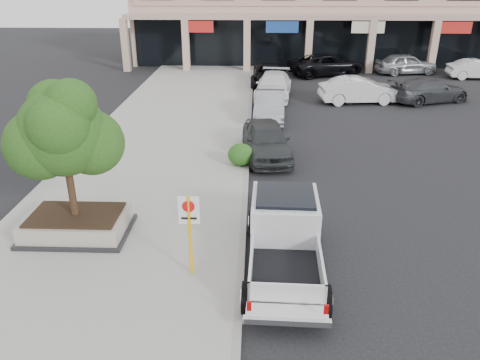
% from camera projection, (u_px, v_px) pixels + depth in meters
% --- Properties ---
extents(ground, '(120.00, 120.00, 0.00)m').
position_uv_depth(ground, '(294.00, 247.00, 14.12)').
color(ground, black).
rests_on(ground, ground).
extents(sidewalk, '(8.00, 52.00, 0.15)m').
position_uv_depth(sidewalk, '(153.00, 167.00, 19.75)').
color(sidewalk, gray).
rests_on(sidewalk, ground).
extents(curb, '(0.20, 52.00, 0.15)m').
position_uv_depth(curb, '(247.00, 168.00, 19.62)').
color(curb, gray).
rests_on(curb, ground).
extents(strip_mall, '(40.55, 12.43, 9.50)m').
position_uv_depth(strip_mall, '(358.00, 6.00, 42.91)').
color(strip_mall, tan).
rests_on(strip_mall, ground).
extents(planter, '(3.20, 2.20, 0.68)m').
position_uv_depth(planter, '(77.00, 224.00, 14.44)').
color(planter, black).
rests_on(planter, sidewalk).
extents(planter_tree, '(2.90, 2.55, 4.00)m').
position_uv_depth(planter_tree, '(69.00, 132.00, 13.38)').
color(planter_tree, black).
rests_on(planter_tree, planter).
extents(no_parking_sign, '(0.55, 0.09, 2.30)m').
position_uv_depth(no_parking_sign, '(190.00, 225.00, 12.06)').
color(no_parking_sign, '#FFB50D').
rests_on(no_parking_sign, sidewalk).
extents(hedge, '(1.10, 0.99, 0.93)m').
position_uv_depth(hedge, '(241.00, 155.00, 19.52)').
color(hedge, '#1A4B15').
rests_on(hedge, sidewalk).
extents(pickup_truck, '(2.31, 5.80, 1.80)m').
position_uv_depth(pickup_truck, '(285.00, 240.00, 12.75)').
color(pickup_truck, silver).
rests_on(pickup_truck, ground).
extents(curb_car_a, '(2.46, 4.84, 1.58)m').
position_uv_depth(curb_car_a, '(266.00, 140.00, 20.68)').
color(curb_car_a, '#2C2F31').
rests_on(curb_car_a, ground).
extents(curb_car_b, '(1.82, 4.73, 1.54)m').
position_uv_depth(curb_car_b, '(269.00, 106.00, 26.06)').
color(curb_car_b, gray).
rests_on(curb_car_b, ground).
extents(curb_car_c, '(2.74, 5.61, 1.57)m').
position_uv_depth(curb_car_c, '(273.00, 86.00, 30.63)').
color(curb_car_c, white).
rests_on(curb_car_c, ground).
extents(curb_car_d, '(2.72, 5.47, 1.49)m').
position_uv_depth(curb_car_d, '(269.00, 75.00, 34.03)').
color(curb_car_d, black).
rests_on(curb_car_d, ground).
extents(lot_car_a, '(4.94, 2.74, 1.59)m').
position_uv_depth(lot_car_a, '(364.00, 88.00, 29.87)').
color(lot_car_a, gray).
rests_on(lot_car_a, ground).
extents(lot_car_b, '(5.07, 2.25, 1.62)m').
position_uv_depth(lot_car_b, '(359.00, 90.00, 29.35)').
color(lot_car_b, silver).
rests_on(lot_car_b, ground).
extents(lot_car_c, '(5.63, 3.82, 1.51)m').
position_uv_depth(lot_car_c, '(429.00, 90.00, 29.58)').
color(lot_car_c, '#333539').
rests_on(lot_car_c, ground).
extents(lot_car_d, '(6.63, 4.75, 1.68)m').
position_uv_depth(lot_car_d, '(326.00, 65.00, 37.33)').
color(lot_car_d, black).
rests_on(lot_car_d, ground).
extents(lot_car_e, '(5.14, 2.82, 1.66)m').
position_uv_depth(lot_car_e, '(406.00, 64.00, 37.76)').
color(lot_car_e, gray).
rests_on(lot_car_e, ground).
extents(lot_car_f, '(4.49, 1.70, 1.46)m').
position_uv_depth(lot_car_f, '(478.00, 69.00, 36.08)').
color(lot_car_f, silver).
rests_on(lot_car_f, ground).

